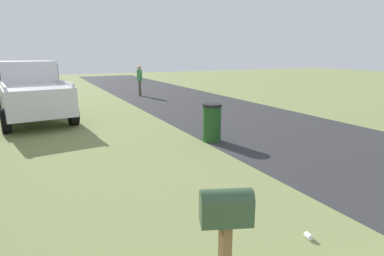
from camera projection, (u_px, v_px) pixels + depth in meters
road_asphalt at (356, 154)px, 7.56m from camera, size 60.00×5.56×0.01m
mailbox at (226, 217)px, 2.72m from camera, size 0.35×0.49×1.24m
pickup_truck at (31, 89)px, 11.42m from camera, size 5.42×2.72×2.09m
trash_bin at (212, 122)px, 8.58m from camera, size 0.53×0.53×1.04m
pedestrian at (140, 78)px, 17.70m from camera, size 0.48×0.30×1.71m
litter_cup_near_hydrant at (309, 236)px, 4.10m from camera, size 0.11×0.10×0.08m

